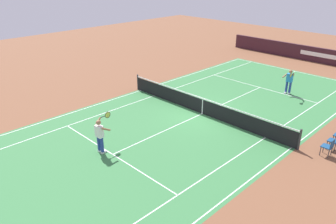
% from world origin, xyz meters
% --- Properties ---
extents(ground_plane, '(60.00, 60.00, 0.00)m').
position_xyz_m(ground_plane, '(0.00, 0.00, 0.00)').
color(ground_plane, brown).
extents(court_slab, '(24.20, 11.40, 0.00)m').
position_xyz_m(court_slab, '(0.00, 0.00, 0.00)').
color(court_slab, '#387A42').
rests_on(court_slab, ground_plane).
extents(court_line_markings, '(23.85, 11.05, 0.01)m').
position_xyz_m(court_line_markings, '(0.00, 0.00, 0.00)').
color(court_line_markings, white).
rests_on(court_line_markings, ground_plane).
extents(tennis_net, '(0.10, 11.70, 1.08)m').
position_xyz_m(tennis_net, '(0.00, 0.00, 0.49)').
color(tennis_net, '#2D2D33').
rests_on(tennis_net, ground_plane).
extents(stadium_barrier, '(0.26, 17.00, 1.32)m').
position_xyz_m(stadium_barrier, '(-15.90, 0.00, 0.66)').
color(stadium_barrier, '#381923').
rests_on(stadium_barrier, ground_plane).
extents(tennis_player_near, '(1.05, 0.78, 1.70)m').
position_xyz_m(tennis_player_near, '(6.63, -0.53, 0.93)').
color(tennis_player_near, navy).
rests_on(tennis_player_near, ground_plane).
extents(tennis_player_far, '(1.05, 0.78, 1.70)m').
position_xyz_m(tennis_player_far, '(-6.65, 1.94, 0.93)').
color(tennis_player_far, navy).
rests_on(tennis_player_far, ground_plane).
extents(tennis_ball, '(0.07, 0.07, 0.07)m').
position_xyz_m(tennis_ball, '(-0.97, -3.48, 0.03)').
color(tennis_ball, '#CCE01E').
rests_on(tennis_ball, ground_plane).
extents(spectator_chair_6, '(0.44, 0.44, 0.88)m').
position_xyz_m(spectator_chair_6, '(-1.16, 6.97, 0.52)').
color(spectator_chair_6, '#38383D').
rests_on(spectator_chair_6, ground_plane).
extents(spectator_chair_7, '(0.44, 0.44, 0.88)m').
position_xyz_m(spectator_chair_7, '(-0.42, 6.97, 0.52)').
color(spectator_chair_7, '#38383D').
rests_on(spectator_chair_7, ground_plane).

